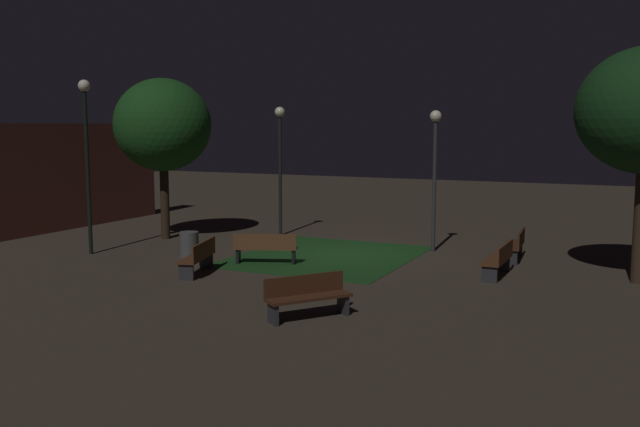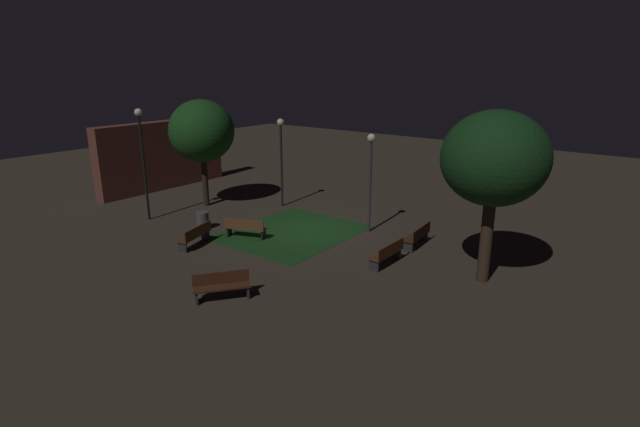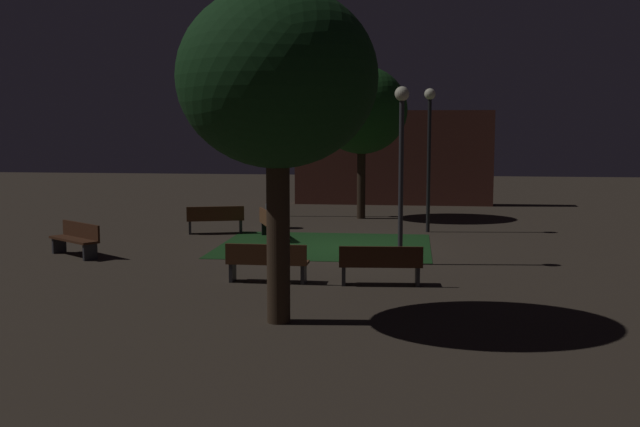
% 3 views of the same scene
% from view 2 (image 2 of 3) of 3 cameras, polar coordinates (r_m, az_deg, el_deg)
% --- Properties ---
extents(ground_plane, '(60.00, 60.00, 0.00)m').
position_cam_2_polar(ground_plane, '(22.24, -1.60, -2.01)').
color(ground_plane, '#3D3328').
extents(grass_lawn, '(5.99, 5.06, 0.01)m').
position_cam_2_polar(grass_lawn, '(22.06, -3.28, -2.18)').
color(grass_lawn, '#194219').
rests_on(grass_lawn, ground).
extents(bench_corner, '(1.81, 0.50, 0.88)m').
position_cam_2_polar(bench_corner, '(18.52, 7.82, -4.55)').
color(bench_corner, '#512D19').
rests_on(bench_corner, ground).
extents(bench_back_row, '(1.83, 0.61, 0.88)m').
position_cam_2_polar(bench_back_row, '(20.60, 11.28, -2.49)').
color(bench_back_row, '#422314').
rests_on(bench_back_row, ground).
extents(bench_lawn_edge, '(1.10, 1.85, 0.88)m').
position_cam_2_polar(bench_lawn_edge, '(21.40, -8.65, -1.62)').
color(bench_lawn_edge, brown).
rests_on(bench_lawn_edge, ground).
extents(bench_by_lamp, '(1.73, 1.46, 0.88)m').
position_cam_2_polar(bench_by_lamp, '(16.10, -11.31, -8.14)').
color(bench_by_lamp, '#422314').
rests_on(bench_by_lamp, ground).
extents(bench_front_right, '(1.86, 0.97, 0.88)m').
position_cam_2_polar(bench_front_right, '(20.87, -14.22, -2.43)').
color(bench_front_right, '#512D19').
rests_on(bench_front_right, ground).
extents(tree_back_left, '(3.30, 3.30, 5.53)m').
position_cam_2_polar(tree_back_left, '(26.14, -13.53, 9.23)').
color(tree_back_left, '#2D2116').
rests_on(tree_back_left, ground).
extents(tree_near_wall, '(3.46, 3.46, 5.85)m').
position_cam_2_polar(tree_near_wall, '(16.96, 19.54, 5.91)').
color(tree_near_wall, '#38281C').
rests_on(tree_near_wall, ground).
extents(lamp_post_plaza_east, '(0.36, 0.36, 5.28)m').
position_cam_2_polar(lamp_post_plaza_east, '(24.47, -19.91, 7.23)').
color(lamp_post_plaza_east, black).
rests_on(lamp_post_plaza_east, ground).
extents(lamp_post_near_wall, '(0.36, 0.36, 4.58)m').
position_cam_2_polar(lamp_post_near_wall, '(25.53, -4.53, 7.61)').
color(lamp_post_near_wall, black).
rests_on(lamp_post_near_wall, ground).
extents(lamp_post_path_center, '(0.36, 0.36, 4.39)m').
position_cam_2_polar(lamp_post_path_center, '(21.46, 5.88, 5.50)').
color(lamp_post_path_center, '#333338').
rests_on(lamp_post_path_center, ground).
extents(trash_bin, '(0.56, 0.56, 0.81)m').
position_cam_2_polar(trash_bin, '(22.95, -13.42, -0.81)').
color(trash_bin, '#4C4C4C').
rests_on(trash_bin, ground).
extents(building_wall_backdrop, '(8.38, 0.80, 4.00)m').
position_cam_2_polar(building_wall_backdrop, '(31.01, -17.78, 6.44)').
color(building_wall_backdrop, brown).
rests_on(building_wall_backdrop, ground).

